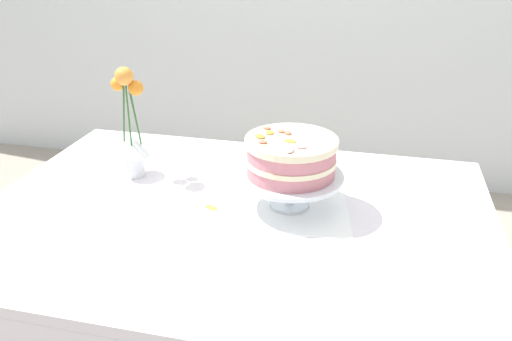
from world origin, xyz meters
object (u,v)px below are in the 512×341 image
object	(u,v)px
cake_stand	(290,180)
layer_cake	(291,156)
dining_table	(233,242)
flower_vase	(132,133)

from	to	relation	value
cake_stand	layer_cake	xyz separation A→B (m)	(-0.00, -0.00, 0.07)
dining_table	layer_cake	bearing A→B (deg)	29.10
dining_table	flower_vase	world-z (taller)	flower_vase
layer_cake	cake_stand	bearing A→B (deg)	20.16
cake_stand	flower_vase	world-z (taller)	flower_vase
cake_stand	flower_vase	xyz separation A→B (m)	(-0.51, 0.09, 0.06)
flower_vase	dining_table	bearing A→B (deg)	-25.19
dining_table	flower_vase	distance (m)	0.46
layer_cake	dining_table	bearing A→B (deg)	-150.90
cake_stand	flower_vase	size ratio (longest dim) A/B	0.83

